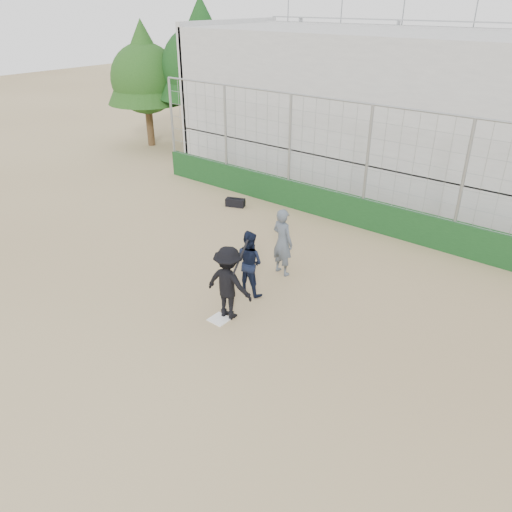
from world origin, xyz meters
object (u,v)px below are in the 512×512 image
Objects in this scene: batter_at_plate at (229,283)px; equipment_bag at (235,202)px; catcher_crouched at (249,273)px; umpire at (282,245)px.

batter_at_plate reaches higher than equipment_bag.
batter_at_plate is 1.22m from catcher_crouched.
catcher_crouched reaches higher than equipment_bag.
umpire is (0.05, 1.38, 0.27)m from catcher_crouched.
batter_at_plate reaches higher than umpire.
batter_at_plate is 1.67× the size of catcher_crouched.
batter_at_plate is at bearing -50.20° from equipment_bag.
batter_at_plate is 2.62× the size of equipment_bag.
batter_at_plate is 1.15× the size of umpire.
equipment_bag is (-4.28, 2.96, -0.71)m from umpire.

